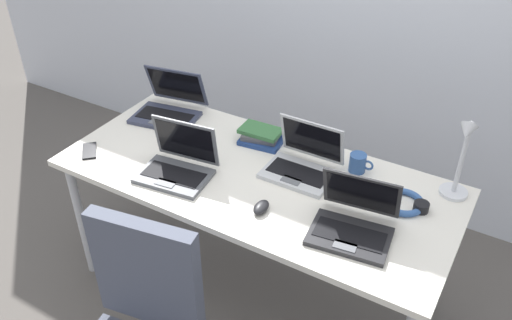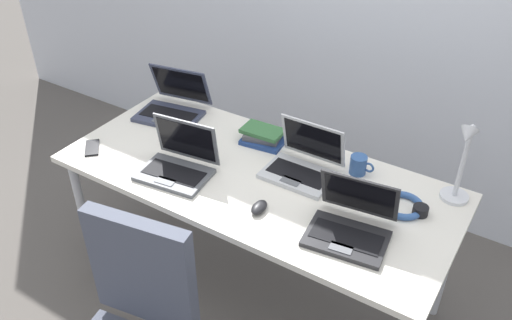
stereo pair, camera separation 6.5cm
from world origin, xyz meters
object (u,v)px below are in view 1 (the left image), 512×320
at_px(laptop_far_corner, 177,165).
at_px(laptop_front_left, 353,223).
at_px(computer_mouse, 261,207).
at_px(headphones, 403,202).
at_px(coffee_mug, 358,163).
at_px(laptop_mid_desk, 302,163).
at_px(desk_lamp, 461,160).
at_px(book_stack, 261,136).
at_px(cell_phone, 89,151).
at_px(laptop_center, 169,107).

relative_size(laptop_far_corner, laptop_front_left, 1.00).
bearing_deg(computer_mouse, headphones, 29.90).
height_order(headphones, coffee_mug, coffee_mug).
distance_m(laptop_mid_desk, laptop_front_left, 0.43).
height_order(laptop_far_corner, laptop_front_left, laptop_far_corner).
xyz_separation_m(desk_lamp, laptop_mid_desk, (-0.63, -0.15, -0.15)).
relative_size(desk_lamp, book_stack, 1.79).
relative_size(laptop_mid_desk, laptop_front_left, 0.91).
relative_size(laptop_far_corner, cell_phone, 2.52).
relative_size(laptop_far_corner, headphones, 1.60).
bearing_deg(cell_phone, book_stack, -7.13).
relative_size(laptop_center, coffee_mug, 3.32).
relative_size(cell_phone, book_stack, 0.61).
xyz_separation_m(laptop_far_corner, headphones, (0.94, 0.30, -0.03)).
xyz_separation_m(laptop_mid_desk, computer_mouse, (-0.02, -0.33, -0.03)).
relative_size(laptop_mid_desk, computer_mouse, 3.23).
xyz_separation_m(laptop_front_left, headphones, (0.12, 0.26, -0.03)).
xyz_separation_m(laptop_far_corner, cell_phone, (-0.48, -0.07, -0.04)).
height_order(laptop_front_left, book_stack, laptop_front_left).
bearing_deg(book_stack, laptop_far_corner, -114.38).
xyz_separation_m(desk_lamp, coffee_mug, (-0.42, -0.02, -0.15)).
relative_size(laptop_center, laptop_front_left, 1.09).
distance_m(laptop_center, book_stack, 0.55).
xyz_separation_m(computer_mouse, book_stack, (-0.26, 0.45, 0.02)).
distance_m(laptop_center, laptop_front_left, 1.24).
bearing_deg(coffee_mug, headphones, -27.18).
xyz_separation_m(headphones, coffee_mug, (-0.25, 0.13, 0.03)).
bearing_deg(headphones, desk_lamp, 42.67).
bearing_deg(laptop_center, book_stack, 2.26).
relative_size(laptop_far_corner, laptop_center, 0.91).
bearing_deg(book_stack, desk_lamp, 1.67).
distance_m(laptop_far_corner, laptop_center, 0.54).
distance_m(laptop_far_corner, cell_phone, 0.48).
bearing_deg(headphones, coffee_mug, 152.82).
bearing_deg(book_stack, cell_phone, -143.42).
bearing_deg(computer_mouse, laptop_mid_desk, 81.82).
distance_m(laptop_center, computer_mouse, 0.92).
height_order(laptop_far_corner, laptop_mid_desk, laptop_far_corner).
bearing_deg(coffee_mug, laptop_front_left, -71.11).
height_order(laptop_front_left, headphones, laptop_front_left).
bearing_deg(computer_mouse, laptop_front_left, 6.64).
bearing_deg(laptop_mid_desk, laptop_far_corner, -148.14).
relative_size(cell_phone, headphones, 0.64).
bearing_deg(cell_phone, laptop_front_left, -38.87).
distance_m(laptop_far_corner, headphones, 0.99).
relative_size(laptop_front_left, headphones, 1.60).
relative_size(laptop_far_corner, book_stack, 1.53).
bearing_deg(laptop_far_corner, computer_mouse, -4.28).
xyz_separation_m(laptop_front_left, book_stack, (-0.63, 0.38, -0.01)).
xyz_separation_m(desk_lamp, cell_phone, (-1.58, -0.52, -0.19)).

